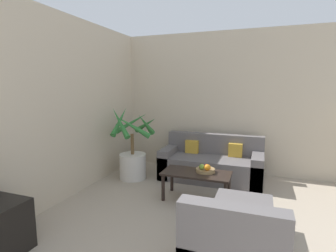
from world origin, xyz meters
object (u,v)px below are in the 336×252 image
at_px(apple_green, 202,167).
at_px(ottoman, 243,215).
at_px(orange_fruit, 208,167).
at_px(coffee_table, 196,176).
at_px(potted_palm, 133,155).
at_px(apple_red, 207,166).
at_px(fruit_bowl, 205,170).
at_px(sofa_loveseat, 211,164).

bearing_deg(apple_green, ottoman, -46.86).
bearing_deg(orange_fruit, coffee_table, 176.36).
bearing_deg(potted_palm, orange_fruit, -19.14).
bearing_deg(apple_red, apple_green, -131.18).
relative_size(coffee_table, apple_red, 15.43).
bearing_deg(orange_fruit, apple_red, 110.66).
relative_size(fruit_bowl, orange_fruit, 3.11).
distance_m(apple_red, apple_green, 0.09).
bearing_deg(apple_green, coffee_table, -171.02).
xyz_separation_m(coffee_table, orange_fruit, (0.16, -0.01, 0.16)).
distance_m(coffee_table, ottoman, 0.99).
bearing_deg(potted_palm, apple_green, -19.46).
xyz_separation_m(fruit_bowl, orange_fruit, (0.05, -0.07, 0.07)).
xyz_separation_m(fruit_bowl, apple_red, (0.01, 0.01, 0.06)).
bearing_deg(fruit_bowl, ottoman, -50.89).
height_order(sofa_loveseat, apple_green, sofa_loveseat).
bearing_deg(fruit_bowl, apple_red, 40.51).
bearing_deg(apple_red, sofa_loveseat, 95.92).
distance_m(sofa_loveseat, apple_red, 0.92).
xyz_separation_m(potted_palm, fruit_bowl, (1.42, -0.44, 0.00)).
xyz_separation_m(fruit_bowl, apple_green, (-0.04, -0.05, 0.07)).
height_order(fruit_bowl, apple_red, apple_red).
bearing_deg(coffee_table, apple_green, 8.98).
relative_size(potted_palm, ottoman, 2.09).
bearing_deg(ottoman, potted_palm, 149.93).
distance_m(apple_red, ottoman, 0.99).
xyz_separation_m(coffee_table, fruit_bowl, (0.12, 0.06, 0.09)).
relative_size(orange_fruit, ottoman, 0.14).
bearing_deg(ottoman, apple_green, 133.14).
bearing_deg(fruit_bowl, coffee_table, -151.26).
bearing_deg(coffee_table, orange_fruit, -3.64).
height_order(fruit_bowl, apple_green, apple_green).
height_order(orange_fruit, ottoman, orange_fruit).
bearing_deg(ottoman, fruit_bowl, 129.11).
xyz_separation_m(orange_fruit, ottoman, (0.55, -0.66, -0.32)).
xyz_separation_m(sofa_loveseat, apple_red, (0.09, -0.89, 0.23)).
relative_size(coffee_table, apple_green, 12.42).
bearing_deg(ottoman, orange_fruit, 129.83).
relative_size(apple_red, orange_fruit, 0.71).
height_order(apple_green, ottoman, apple_green).
bearing_deg(coffee_table, sofa_loveseat, 87.70).
xyz_separation_m(apple_red, ottoman, (0.58, -0.75, -0.30)).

